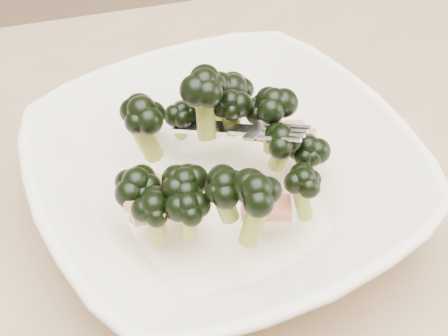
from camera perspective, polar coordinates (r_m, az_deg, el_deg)
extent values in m
cube|color=tan|center=(0.48, -3.47, -13.00)|extent=(1.20, 0.80, 0.04)
imported|color=white|center=(0.48, 0.00, -1.23)|extent=(0.34, 0.34, 0.07)
cylinder|color=olive|center=(0.52, -0.40, 5.33)|extent=(0.02, 0.02, 0.04)
ellipsoid|color=black|center=(0.51, -0.41, 7.48)|extent=(0.04, 0.04, 0.03)
cylinder|color=olive|center=(0.45, -6.24, -5.18)|extent=(0.01, 0.01, 0.03)
ellipsoid|color=black|center=(0.43, -6.45, -3.44)|extent=(0.03, 0.03, 0.03)
cylinder|color=olive|center=(0.49, 4.43, 3.70)|extent=(0.01, 0.02, 0.04)
ellipsoid|color=black|center=(0.47, 4.61, 6.14)|extent=(0.03, 0.03, 0.03)
cylinder|color=olive|center=(0.46, 7.12, -2.86)|extent=(0.02, 0.02, 0.04)
ellipsoid|color=black|center=(0.45, 7.37, -1.00)|extent=(0.03, 0.03, 0.02)
cylinder|color=olive|center=(0.50, 0.58, 4.47)|extent=(0.02, 0.02, 0.03)
ellipsoid|color=black|center=(0.49, 0.59, 6.07)|extent=(0.03, 0.03, 0.03)
cylinder|color=olive|center=(0.47, 5.22, 1.19)|extent=(0.02, 0.02, 0.03)
ellipsoid|color=black|center=(0.46, 5.37, 2.78)|extent=(0.03, 0.03, 0.03)
cylinder|color=olive|center=(0.49, 7.45, 0.11)|extent=(0.02, 0.02, 0.03)
ellipsoid|color=black|center=(0.47, 7.69, 1.89)|extent=(0.03, 0.03, 0.03)
cylinder|color=olive|center=(0.50, -7.24, 2.73)|extent=(0.03, 0.02, 0.05)
ellipsoid|color=black|center=(0.48, -7.54, 5.21)|extent=(0.04, 0.04, 0.03)
cylinder|color=olive|center=(0.47, -7.73, -3.19)|extent=(0.02, 0.02, 0.04)
ellipsoid|color=black|center=(0.45, -8.00, -1.31)|extent=(0.04, 0.04, 0.03)
cylinder|color=olive|center=(0.53, -3.80, 3.79)|extent=(0.01, 0.02, 0.03)
ellipsoid|color=black|center=(0.51, -3.89, 5.20)|extent=(0.03, 0.03, 0.02)
cylinder|color=olive|center=(0.43, 0.05, -3.24)|extent=(0.02, 0.02, 0.03)
ellipsoid|color=black|center=(0.42, 0.06, -1.46)|extent=(0.03, 0.03, 0.03)
cylinder|color=olive|center=(0.51, 3.35, 3.80)|extent=(0.01, 0.02, 0.03)
ellipsoid|color=black|center=(0.50, 3.44, 5.48)|extent=(0.03, 0.03, 0.02)
cylinder|color=olive|center=(0.43, 2.88, -4.61)|extent=(0.02, 0.02, 0.05)
ellipsoid|color=black|center=(0.41, 3.03, -1.98)|extent=(0.04, 0.04, 0.03)
cylinder|color=olive|center=(0.45, -3.52, -2.86)|extent=(0.02, 0.01, 0.03)
ellipsoid|color=black|center=(0.43, -3.63, -1.22)|extent=(0.03, 0.03, 0.03)
cylinder|color=olive|center=(0.53, 0.79, 5.30)|extent=(0.02, 0.02, 0.03)
ellipsoid|color=black|center=(0.51, 0.82, 7.26)|extent=(0.04, 0.04, 0.03)
cylinder|color=olive|center=(0.44, -3.21, -5.01)|extent=(0.01, 0.01, 0.03)
ellipsoid|color=black|center=(0.42, -3.31, -3.42)|extent=(0.03, 0.03, 0.02)
cylinder|color=olive|center=(0.48, -1.72, 5.18)|extent=(0.02, 0.03, 0.05)
ellipsoid|color=black|center=(0.47, -1.79, 7.82)|extent=(0.04, 0.04, 0.03)
cube|color=#9C2F22|center=(0.45, -5.86, -2.63)|extent=(0.05, 0.06, 0.02)
cube|color=#9C2F22|center=(0.46, 3.85, -3.65)|extent=(0.04, 0.03, 0.01)
cube|color=#9C2F22|center=(0.46, -4.82, -2.43)|extent=(0.04, 0.04, 0.01)
cube|color=#9C2F22|center=(0.46, -5.35, -3.21)|extent=(0.06, 0.04, 0.02)
cube|color=#9C2F22|center=(0.50, 5.30, 3.15)|extent=(0.05, 0.05, 0.02)
cube|color=#9C2F22|center=(0.51, 6.50, 2.88)|extent=(0.03, 0.04, 0.02)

